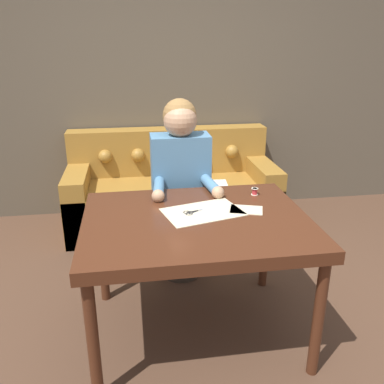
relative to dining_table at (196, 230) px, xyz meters
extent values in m
plane|color=#4C3323|center=(0.03, -0.06, -0.70)|extent=(16.00, 16.00, 0.00)
cube|color=brown|center=(0.03, 2.05, 0.60)|extent=(8.00, 0.06, 2.60)
cube|color=#472314|center=(0.00, 0.00, 0.04)|extent=(1.26, 0.98, 0.07)
cylinder|color=#472314|center=(-0.57, -0.43, -0.35)|extent=(0.06, 0.06, 0.70)
cylinder|color=#472314|center=(0.57, -0.43, -0.35)|extent=(0.06, 0.06, 0.70)
cylinder|color=#472314|center=(-0.57, 0.43, -0.35)|extent=(0.06, 0.06, 0.70)
cylinder|color=#472314|center=(0.57, 0.43, -0.35)|extent=(0.06, 0.06, 0.70)
cube|color=olive|center=(0.03, 1.58, -0.48)|extent=(1.95, 0.84, 0.44)
cube|color=olive|center=(0.03, 1.89, -0.03)|extent=(1.95, 0.22, 0.45)
cube|color=olive|center=(-0.84, 1.58, -0.40)|extent=(0.20, 0.84, 0.60)
cube|color=olive|center=(0.90, 1.58, -0.40)|extent=(0.20, 0.84, 0.60)
sphere|color=olive|center=(-0.59, 1.76, -0.03)|extent=(0.13, 0.13, 0.13)
sphere|color=olive|center=(-0.28, 1.76, -0.03)|extent=(0.13, 0.13, 0.13)
sphere|color=olive|center=(0.03, 1.76, -0.03)|extent=(0.13, 0.13, 0.13)
sphere|color=olive|center=(0.34, 1.76, -0.03)|extent=(0.13, 0.13, 0.13)
sphere|color=olive|center=(0.65, 1.76, -0.03)|extent=(0.13, 0.13, 0.13)
cube|color=white|center=(0.41, 1.48, -0.25)|extent=(0.26, 0.21, 0.00)
cylinder|color=#33281E|center=(0.00, 0.67, -0.45)|extent=(0.28, 0.28, 0.49)
cube|color=teal|center=(0.00, 0.67, 0.10)|extent=(0.41, 0.22, 0.60)
sphere|color=tan|center=(0.00, 0.65, 0.50)|extent=(0.23, 0.23, 0.23)
sphere|color=olive|center=(0.00, 0.68, 0.53)|extent=(0.23, 0.23, 0.23)
cylinder|color=teal|center=(-0.18, 0.42, 0.11)|extent=(0.10, 0.28, 0.07)
sphere|color=tan|center=(-0.19, 0.28, 0.11)|extent=(0.08, 0.08, 0.08)
cylinder|color=teal|center=(0.17, 0.42, 0.11)|extent=(0.10, 0.28, 0.07)
sphere|color=tan|center=(0.18, 0.28, 0.11)|extent=(0.08, 0.08, 0.08)
cube|color=beige|center=(0.05, 0.07, 0.08)|extent=(0.50, 0.39, 0.00)
cube|color=beige|center=(0.31, 0.06, 0.08)|extent=(0.22, 0.19, 0.00)
cube|color=silver|center=(0.07, 0.12, 0.08)|extent=(0.10, 0.07, 0.00)
cube|color=black|center=(0.00, 0.07, 0.08)|extent=(0.07, 0.05, 0.00)
torus|color=black|center=(-0.03, 0.05, 0.08)|extent=(0.04, 0.04, 0.01)
cube|color=silver|center=(0.08, 0.10, 0.08)|extent=(0.11, 0.04, 0.00)
cube|color=black|center=(-0.01, 0.08, 0.08)|extent=(0.07, 0.03, 0.00)
torus|color=black|center=(-0.04, 0.08, 0.08)|extent=(0.04, 0.04, 0.01)
cylinder|color=silver|center=(0.03, 0.09, 0.08)|extent=(0.01, 0.01, 0.01)
cylinder|color=red|center=(0.43, 0.30, 0.10)|extent=(0.03, 0.03, 0.04)
cylinder|color=beige|center=(0.43, 0.30, 0.12)|extent=(0.04, 0.04, 0.00)
cylinder|color=beige|center=(0.43, 0.30, 0.08)|extent=(0.04, 0.04, 0.00)
camera|label=1|loc=(-0.34, -2.05, 1.01)|focal=38.00mm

